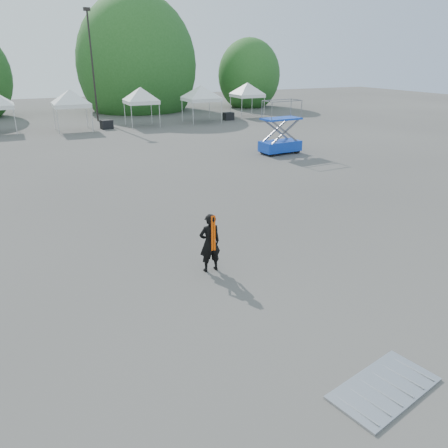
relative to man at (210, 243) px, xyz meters
name	(u,v)px	position (x,y,z in m)	size (l,w,h in m)	color
ground	(191,258)	(-0.21, 0.99, -0.88)	(120.00, 120.00, 0.00)	#474442
light_pole_east	(92,60)	(2.79, 32.99, 4.64)	(0.60, 0.25, 9.80)	black
tree_mid_e	(137,65)	(8.79, 39.99, 3.96)	(5.12, 5.12, 7.79)	#382314
tree_far_e	(249,75)	(21.79, 37.99, 2.75)	(3.84, 3.84, 5.84)	#382314
tent_e	(70,93)	(-0.05, 28.05, 2.18)	(4.02, 4.02, 3.88)	silver
tent_f	(140,90)	(5.79, 28.09, 2.18)	(3.76, 3.76, 3.88)	silver
tent_g	(201,88)	(11.47, 28.09, 2.18)	(4.25, 4.25, 3.88)	silver
tent_h	(247,85)	(17.26, 29.92, 2.18)	(3.87, 3.87, 3.88)	silver
man	(210,243)	(0.00, 0.00, 0.00)	(0.64, 0.42, 1.75)	black
scissor_lift	(281,127)	(10.58, 13.01, 0.79)	(2.63, 1.44, 3.30)	#0C17A2
barrier_mid	(384,388)	(1.00, -5.87, -0.84)	(2.36, 1.53, 0.07)	#ACAEB4
crate_mid	(107,124)	(2.61, 27.92, -0.50)	(0.95, 0.74, 0.74)	black
crate_east	(228,116)	(14.37, 28.32, -0.51)	(0.93, 0.72, 0.72)	black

